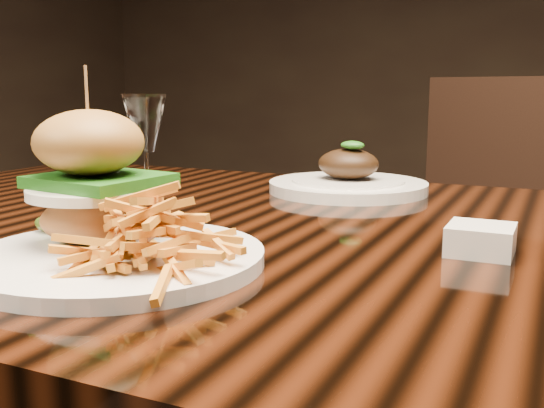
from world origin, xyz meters
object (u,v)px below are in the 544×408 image
at_px(far_dish, 348,182).
at_px(chair_far, 483,245).
at_px(dining_table, 322,289).
at_px(burger_plate, 113,214).
at_px(wine_glass, 145,128).

xyz_separation_m(far_dish, chair_far, (0.16, 0.60, -0.23)).
bearing_deg(dining_table, chair_far, 83.72).
relative_size(dining_table, far_dish, 6.05).
distance_m(far_dish, chair_far, 0.66).
distance_m(dining_table, chair_far, 0.90).
distance_m(burger_plate, far_dish, 0.53).
height_order(dining_table, wine_glass, wine_glass).
height_order(burger_plate, wine_glass, burger_plate).
xyz_separation_m(dining_table, burger_plate, (-0.13, -0.23, 0.13)).
xyz_separation_m(burger_plate, wine_glass, (-0.11, 0.21, 0.07)).
bearing_deg(dining_table, wine_glass, -173.80).
relative_size(dining_table, wine_glass, 9.69).
bearing_deg(far_dish, dining_table, -77.75).
bearing_deg(far_dish, chair_far, 75.01).
relative_size(dining_table, chair_far, 1.68).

